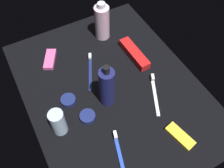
{
  "coord_description": "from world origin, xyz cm",
  "views": [
    {
      "loc": [
        47.19,
        -25.52,
        79.49
      ],
      "look_at": [
        0.0,
        0.0,
        3.0
      ],
      "focal_mm": 39.79,
      "sensor_mm": 36.0,
      "label": 1
    }
  ],
  "objects_px": {
    "snack_bar_yellow": "(180,136)",
    "cream_tin_right": "(88,117)",
    "toothbrush_blue": "(120,154)",
    "cream_tin_left": "(68,100)",
    "lotion_bottle": "(107,87)",
    "snack_bar_pink": "(50,59)",
    "deodorant_stick": "(58,122)",
    "toothpaste_box_red": "(134,54)",
    "toothbrush_white": "(155,92)",
    "toothbrush_navy": "(90,70)",
    "bodywash_bottle": "(102,22)"
  },
  "relations": [
    {
      "from": "toothpaste_box_red",
      "to": "toothbrush_blue",
      "type": "bearing_deg",
      "value": -39.11
    },
    {
      "from": "bodywash_bottle",
      "to": "toothbrush_navy",
      "type": "relative_size",
      "value": 1.05
    },
    {
      "from": "snack_bar_pink",
      "to": "cream_tin_left",
      "type": "relative_size",
      "value": 1.85
    },
    {
      "from": "cream_tin_right",
      "to": "toothpaste_box_red",
      "type": "bearing_deg",
      "value": 119.86
    },
    {
      "from": "snack_bar_yellow",
      "to": "cream_tin_right",
      "type": "height_order",
      "value": "cream_tin_right"
    },
    {
      "from": "snack_bar_pink",
      "to": "cream_tin_left",
      "type": "distance_m",
      "value": 0.22
    },
    {
      "from": "lotion_bottle",
      "to": "cream_tin_right",
      "type": "relative_size",
      "value": 3.45
    },
    {
      "from": "lotion_bottle",
      "to": "toothbrush_blue",
      "type": "relative_size",
      "value": 1.11
    },
    {
      "from": "bodywash_bottle",
      "to": "toothbrush_blue",
      "type": "xyz_separation_m",
      "value": [
        0.52,
        -0.2,
        -0.07
      ]
    },
    {
      "from": "toothbrush_navy",
      "to": "snack_bar_yellow",
      "type": "distance_m",
      "value": 0.43
    },
    {
      "from": "toothbrush_navy",
      "to": "cream_tin_left",
      "type": "bearing_deg",
      "value": -55.12
    },
    {
      "from": "bodywash_bottle",
      "to": "toothbrush_blue",
      "type": "relative_size",
      "value": 1.0
    },
    {
      "from": "toothbrush_navy",
      "to": "cream_tin_left",
      "type": "height_order",
      "value": "toothbrush_navy"
    },
    {
      "from": "snack_bar_yellow",
      "to": "cream_tin_right",
      "type": "relative_size",
      "value": 1.84
    },
    {
      "from": "deodorant_stick",
      "to": "cream_tin_left",
      "type": "bearing_deg",
      "value": 144.09
    },
    {
      "from": "bodywash_bottle",
      "to": "deodorant_stick",
      "type": "bearing_deg",
      "value": -44.7
    },
    {
      "from": "snack_bar_yellow",
      "to": "cream_tin_right",
      "type": "bearing_deg",
      "value": -144.09
    },
    {
      "from": "toothbrush_white",
      "to": "cream_tin_left",
      "type": "height_order",
      "value": "toothbrush_white"
    },
    {
      "from": "toothbrush_navy",
      "to": "cream_tin_left",
      "type": "relative_size",
      "value": 2.98
    },
    {
      "from": "lotion_bottle",
      "to": "toothbrush_white",
      "type": "height_order",
      "value": "lotion_bottle"
    },
    {
      "from": "toothbrush_navy",
      "to": "snack_bar_yellow",
      "type": "relative_size",
      "value": 1.61
    },
    {
      "from": "toothbrush_white",
      "to": "toothpaste_box_red",
      "type": "bearing_deg",
      "value": 171.87
    },
    {
      "from": "deodorant_stick",
      "to": "toothbrush_blue",
      "type": "distance_m",
      "value": 0.23
    },
    {
      "from": "bodywash_bottle",
      "to": "cream_tin_right",
      "type": "relative_size",
      "value": 3.12
    },
    {
      "from": "deodorant_stick",
      "to": "toothbrush_blue",
      "type": "relative_size",
      "value": 0.62
    },
    {
      "from": "toothpaste_box_red",
      "to": "cream_tin_left",
      "type": "height_order",
      "value": "toothpaste_box_red"
    },
    {
      "from": "toothbrush_blue",
      "to": "cream_tin_left",
      "type": "distance_m",
      "value": 0.28
    },
    {
      "from": "cream_tin_left",
      "to": "lotion_bottle",
      "type": "bearing_deg",
      "value": 64.23
    },
    {
      "from": "lotion_bottle",
      "to": "bodywash_bottle",
      "type": "xyz_separation_m",
      "value": [
        -0.31,
        0.14,
        -0.01
      ]
    },
    {
      "from": "toothbrush_blue",
      "to": "bodywash_bottle",
      "type": "bearing_deg",
      "value": 158.56
    },
    {
      "from": "toothbrush_white",
      "to": "bodywash_bottle",
      "type": "bearing_deg",
      "value": -174.88
    },
    {
      "from": "cream_tin_left",
      "to": "deodorant_stick",
      "type": "bearing_deg",
      "value": -35.91
    },
    {
      "from": "toothbrush_white",
      "to": "cream_tin_left",
      "type": "bearing_deg",
      "value": -111.73
    },
    {
      "from": "lotion_bottle",
      "to": "deodorant_stick",
      "type": "relative_size",
      "value": 1.78
    },
    {
      "from": "toothbrush_white",
      "to": "lotion_bottle",
      "type": "bearing_deg",
      "value": -108.54
    },
    {
      "from": "cream_tin_right",
      "to": "lotion_bottle",
      "type": "bearing_deg",
      "value": 108.85
    },
    {
      "from": "deodorant_stick",
      "to": "toothbrush_white",
      "type": "bearing_deg",
      "value": 85.62
    },
    {
      "from": "lotion_bottle",
      "to": "snack_bar_pink",
      "type": "distance_m",
      "value": 0.32
    },
    {
      "from": "toothpaste_box_red",
      "to": "toothbrush_navy",
      "type": "bearing_deg",
      "value": -96.96
    },
    {
      "from": "snack_bar_pink",
      "to": "bodywash_bottle",
      "type": "bearing_deg",
      "value": 124.15
    },
    {
      "from": "toothpaste_box_red",
      "to": "bodywash_bottle",
      "type": "bearing_deg",
      "value": -162.07
    },
    {
      "from": "deodorant_stick",
      "to": "snack_bar_yellow",
      "type": "bearing_deg",
      "value": 57.6
    },
    {
      "from": "lotion_bottle",
      "to": "toothbrush_blue",
      "type": "height_order",
      "value": "lotion_bottle"
    },
    {
      "from": "deodorant_stick",
      "to": "toothbrush_navy",
      "type": "relative_size",
      "value": 0.65
    },
    {
      "from": "bodywash_bottle",
      "to": "toothbrush_blue",
      "type": "bearing_deg",
      "value": -21.44
    },
    {
      "from": "toothbrush_blue",
      "to": "lotion_bottle",
      "type": "bearing_deg",
      "value": 163.02
    },
    {
      "from": "lotion_bottle",
      "to": "toothbrush_navy",
      "type": "relative_size",
      "value": 1.16
    },
    {
      "from": "snack_bar_pink",
      "to": "snack_bar_yellow",
      "type": "height_order",
      "value": "same"
    },
    {
      "from": "toothbrush_navy",
      "to": "snack_bar_yellow",
      "type": "xyz_separation_m",
      "value": [
        0.41,
        0.14,
        0.0
      ]
    },
    {
      "from": "lotion_bottle",
      "to": "toothpaste_box_red",
      "type": "bearing_deg",
      "value": 124.43
    }
  ]
}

